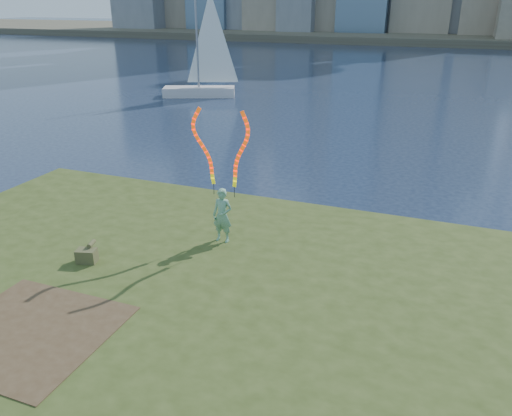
% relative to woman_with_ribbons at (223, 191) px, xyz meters
% --- Properties ---
extents(ground, '(320.00, 320.00, 0.00)m').
position_rel_woman_with_ribbons_xyz_m(ground, '(0.29, -1.89, -2.24)').
color(ground, '#18243D').
rests_on(ground, ground).
extents(grassy_knoll, '(20.00, 18.00, 0.80)m').
position_rel_woman_with_ribbons_xyz_m(grassy_knoll, '(0.29, -4.19, -1.90)').
color(grassy_knoll, '#354318').
rests_on(grassy_knoll, ground).
extents(dirt_patch, '(3.20, 3.00, 0.02)m').
position_rel_woman_with_ribbons_xyz_m(dirt_patch, '(-1.91, -5.09, -1.43)').
color(dirt_patch, '#47331E').
rests_on(dirt_patch, grassy_knoll).
extents(far_shore, '(320.00, 40.00, 1.20)m').
position_rel_woman_with_ribbons_xyz_m(far_shore, '(0.29, 93.11, -1.64)').
color(far_shore, '#4B4637').
rests_on(far_shore, ground).
extents(woman_with_ribbons, '(2.00, 0.36, 3.89)m').
position_rel_woman_with_ribbons_xyz_m(woman_with_ribbons, '(0.00, 0.00, 0.00)').
color(woman_with_ribbons, '#146E3D').
rests_on(woman_with_ribbons, grassy_knoll).
extents(canvas_bag, '(0.55, 0.62, 0.46)m').
position_rel_woman_with_ribbons_xyz_m(canvas_bag, '(-2.68, -2.32, -1.25)').
color(canvas_bag, '#424728').
rests_on(canvas_bag, grassy_knoll).
extents(sailboat, '(5.59, 3.60, 8.60)m').
position_rel_woman_with_ribbons_xyz_m(sailboat, '(-12.38, 23.30, -0.76)').
color(sailboat, silver).
rests_on(sailboat, ground).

